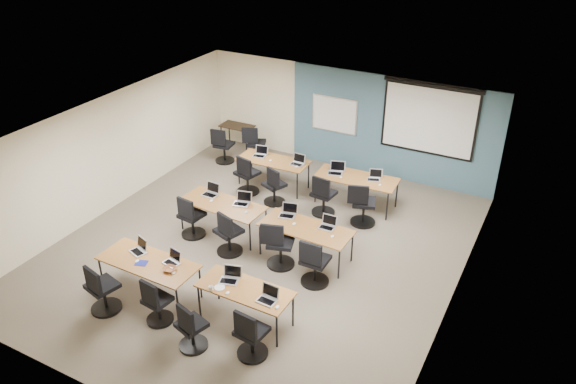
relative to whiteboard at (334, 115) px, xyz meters
The scene contains 58 objects.
floor 4.67m from the whiteboard, 86.12° to the right, with size 8.00×9.00×0.02m, color #6B6354.
ceiling 4.61m from the whiteboard, 86.12° to the right, with size 8.00×9.00×0.02m, color white.
wall_back 0.32m from the whiteboard, 13.87° to the left, with size 8.00×0.04×2.70m, color beige.
wall_front 8.93m from the whiteboard, 88.08° to the right, with size 8.00×0.04×2.70m, color beige.
wall_left 5.77m from the whiteboard, 129.90° to the right, with size 0.04×9.00×2.70m, color beige.
wall_right 6.17m from the whiteboard, 45.83° to the right, with size 0.04×9.00×2.70m, color beige.
blue_accent_panel 1.55m from the whiteboard, ahead, with size 5.50×0.04×2.70m, color #3D5977.
whiteboard is the anchor object (origin of this frame).
projector_screen 2.54m from the whiteboard, ahead, with size 2.40×0.10×1.82m.
training_table_front_left 6.78m from the whiteboard, 96.35° to the right, with size 1.91×0.80×0.73m.
training_table_front_right 6.70m from the whiteboard, 79.24° to the right, with size 1.68×0.70×0.73m.
training_table_mid_left 4.41m from the whiteboard, 99.65° to the right, with size 1.90×0.79×0.73m.
training_table_mid_right 4.56m from the whiteboard, 73.18° to the right, with size 1.89×0.79×0.73m.
training_table_back_left 2.18m from the whiteboard, 113.67° to the right, with size 1.80×0.75×0.73m.
training_table_back_right 2.38m from the whiteboard, 52.05° to the right, with size 1.93×0.80×0.73m.
laptop_0 6.64m from the whiteboard, 99.59° to the right, with size 0.32×0.27×0.24m.
mouse_0 6.89m from the whiteboard, 97.70° to the right, with size 0.06×0.10×0.03m, color white.
task_chair_0 7.66m from the whiteboard, 98.87° to the right, with size 0.55×0.55×1.03m.
laptop_1 6.55m from the whiteboard, 92.86° to the right, with size 0.30×0.25×0.23m.
mouse_1 6.80m from the whiteboard, 90.89° to the right, with size 0.06×0.09×0.03m, color white.
task_chair_1 7.36m from the whiteboard, 90.92° to the right, with size 0.48×0.48×0.96m.
laptop_2 6.54m from the whiteboard, 82.12° to the right, with size 0.33×0.28×0.25m.
mouse_2 6.90m from the whiteboard, 81.20° to the right, with size 0.06×0.09×0.03m, color white.
task_chair_2 7.63m from the whiteboard, 83.97° to the right, with size 0.50×0.49×0.97m.
laptop_3 6.86m from the whiteboard, 75.26° to the right, with size 0.32×0.27×0.24m.
mouse_3 7.03m from the whiteboard, 73.64° to the right, with size 0.06×0.10×0.03m, color white.
task_chair_3 7.49m from the whiteboard, 76.36° to the right, with size 0.52×0.52×1.00m.
laptop_4 4.28m from the whiteboard, 106.13° to the right, with size 0.34×0.29×0.26m.
mouse_4 4.48m from the whiteboard, 102.98° to the right, with size 0.06×0.10×0.04m, color white.
task_chair_4 5.02m from the whiteboard, 104.76° to the right, with size 0.53×0.53×1.01m.
laptop_5 4.15m from the whiteboard, 94.81° to the right, with size 0.34×0.29×0.26m.
mouse_5 4.43m from the whiteboard, 90.87° to the right, with size 0.06×0.10×0.03m, color white.
task_chair_5 5.03m from the whiteboard, 92.03° to the right, with size 0.57×0.55×1.02m.
laptop_6 4.17m from the whiteboard, 79.34° to the right, with size 0.33×0.28×0.25m.
mouse_6 4.48m from the whiteboard, 76.52° to the right, with size 0.06×0.10×0.03m, color white.
task_chair_6 5.01m from the whiteboard, 78.81° to the right, with size 0.59×0.57×1.05m.
laptop_7 4.46m from the whiteboard, 67.59° to the right, with size 0.31×0.27×0.24m.
mouse_7 4.82m from the whiteboard, 66.34° to the right, with size 0.06×0.10×0.03m, color white.
task_chair_7 5.44m from the whiteboard, 69.95° to the right, with size 0.56×0.56×1.03m.
laptop_8 2.28m from the whiteboard, 124.58° to the right, with size 0.33×0.28×0.25m.
mouse_8 2.23m from the whiteboard, 113.83° to the right, with size 0.06×0.09×0.03m, color white.
task_chair_8 2.97m from the whiteboard, 115.70° to the right, with size 0.57×0.57×1.04m.
laptop_9 1.91m from the whiteboard, 95.54° to the right, with size 0.32×0.28×0.25m.
mouse_9 2.07m from the whiteboard, 93.48° to the right, with size 0.06×0.10×0.03m, color white.
task_chair_9 2.88m from the whiteboard, 97.58° to the right, with size 0.55×0.52×1.00m.
laptop_10 2.08m from the whiteboard, 64.30° to the right, with size 0.36×0.31×0.27m.
mouse_10 2.33m from the whiteboard, 61.50° to the right, with size 0.06×0.09×0.03m, color white.
task_chair_10 2.90m from the whiteboard, 70.93° to the right, with size 0.55×0.55×1.03m.
laptop_11 2.53m from the whiteboard, 43.00° to the right, with size 0.31×0.26×0.23m.
mouse_11 2.85m from the whiteboard, 43.35° to the right, with size 0.06×0.09×0.03m, color white.
task_chair_11 3.30m from the whiteboard, 53.99° to the right, with size 0.59×0.57×1.05m.
blue_mousepad 6.88m from the whiteboard, 96.85° to the right, with size 0.22×0.18×0.01m, color navy.
snack_bowl 6.77m from the whiteboard, 91.88° to the right, with size 0.24×0.24×0.06m, color brown.
snack_plate 6.81m from the whiteboard, 82.83° to the right, with size 0.18×0.18×0.01m, color white.
coffee_cup 6.92m from the whiteboard, 83.66° to the right, with size 0.07×0.07×0.07m, color white.
utility_table 2.96m from the whiteboard, behind, with size 0.96×0.53×0.75m.
spare_chair_a 2.38m from the whiteboard, 158.33° to the right, with size 0.57×0.54×1.02m.
spare_chair_b 3.19m from the whiteboard, 154.66° to the right, with size 0.54×0.54×1.01m.
Camera 1 is at (5.15, -8.48, 6.80)m, focal length 35.00 mm.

